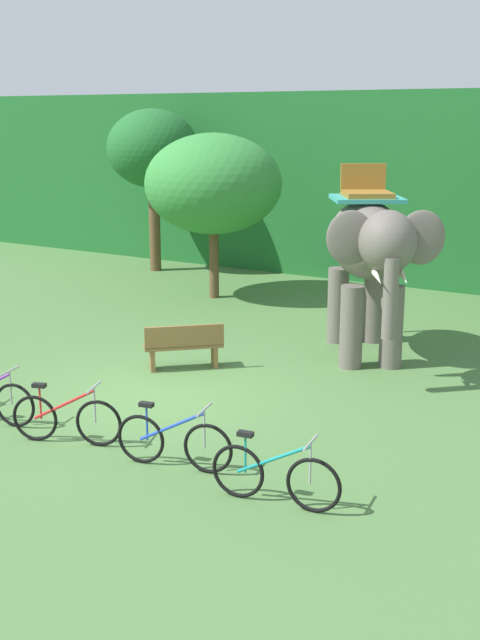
# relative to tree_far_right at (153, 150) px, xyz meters

# --- Properties ---
(ground_plane) EXTENTS (80.00, 80.00, 0.00)m
(ground_plane) POSITION_rel_tree_far_right_xyz_m (7.00, -9.41, -3.71)
(ground_plane) COLOR #4C753D
(foliage_hedge) EXTENTS (36.00, 6.00, 5.40)m
(foliage_hedge) POSITION_rel_tree_far_right_xyz_m (7.00, 4.59, -1.01)
(foliage_hedge) COLOR #1E6028
(foliage_hedge) RESTS_ON ground
(tree_far_right) EXTENTS (2.78, 2.78, 4.93)m
(tree_far_right) POSITION_rel_tree_far_right_xyz_m (0.00, 0.00, 0.00)
(tree_far_right) COLOR brown
(tree_far_right) RESTS_ON ground
(tree_center_right) EXTENTS (3.55, 3.55, 4.29)m
(tree_center_right) POSITION_rel_tree_far_right_xyz_m (3.68, -2.30, -0.71)
(tree_center_right) COLOR brown
(tree_center_right) RESTS_ON ground
(elephant) EXTENTS (3.29, 4.02, 3.78)m
(elephant) POSITION_rel_tree_far_right_xyz_m (9.28, -5.41, -1.50)
(elephant) COLOR #665E56
(elephant) RESTS_ON ground
(bike_red) EXTENTS (1.63, 0.71, 0.92)m
(bike_red) POSITION_rel_tree_far_right_xyz_m (7.17, -11.69, -3.32)
(bike_red) COLOR black
(bike_red) RESTS_ON ground
(bike_blue) EXTENTS (1.68, 0.55, 0.92)m
(bike_blue) POSITION_rel_tree_far_right_xyz_m (9.02, -11.56, -3.32)
(bike_blue) COLOR black
(bike_blue) RESTS_ON ground
(bike_teal) EXTENTS (1.70, 0.52, 0.92)m
(bike_teal) POSITION_rel_tree_far_right_xyz_m (10.72, -11.79, -3.32)
(bike_teal) COLOR black
(bike_teal) RESTS_ON ground
(wooden_bench) EXTENTS (1.38, 1.32, 0.89)m
(wooden_bench) POSITION_rel_tree_far_right_xyz_m (6.60, -7.86, -3.23)
(wooden_bench) COLOR brown
(wooden_bench) RESTS_ON ground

